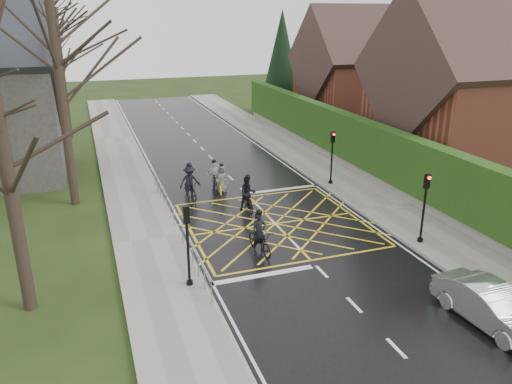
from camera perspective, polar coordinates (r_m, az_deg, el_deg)
ground at (r=23.89m, az=2.20°, el=-3.65°), size 120.00×120.00×0.00m
road at (r=23.89m, az=2.20°, el=-3.64°), size 9.00×80.00×0.01m
sidewalk_right at (r=26.50m, az=14.39°, el=-1.70°), size 3.00×80.00×0.15m
sidewalk_left at (r=22.54m, az=-12.22°, el=-5.38°), size 3.00×80.00×0.15m
stone_wall at (r=32.10m, az=11.26°, el=2.80°), size 0.50×38.00×0.70m
hedge at (r=31.65m, az=11.47°, el=5.83°), size 0.90×38.00×2.80m
house_near at (r=33.75m, az=24.01°, el=9.95°), size 11.80×9.80×11.30m
house_far at (r=44.97m, az=11.74°, el=12.75°), size 9.80×8.80×10.30m
conifer at (r=50.28m, az=2.95°, el=14.53°), size 4.60×4.60×10.00m
tree_near at (r=26.46m, az=-21.95°, el=14.98°), size 9.24×9.24×11.44m
tree_mid at (r=34.47m, az=-23.45°, el=16.77°), size 10.08×10.08×12.48m
tree_far at (r=42.48m, az=-21.63°, el=15.29°), size 8.40×8.40×10.40m
railing_south at (r=19.30m, az=-6.97°, el=-7.17°), size 0.05×5.04×1.03m
railing_north at (r=26.12m, az=-10.57°, el=-0.05°), size 0.05×6.04×1.03m
traffic_light_ne at (r=28.97m, az=8.66°, el=3.83°), size 0.24×0.31×3.21m
traffic_light_se at (r=22.28m, az=18.63°, el=-1.87°), size 0.24×0.31×3.21m
traffic_light_sw at (r=17.96m, az=-7.80°, el=-6.22°), size 0.24×0.31×3.21m
cyclist_rear at (r=20.90m, az=0.42°, el=-5.32°), size 0.93×2.03×1.90m
cyclist_back at (r=25.32m, az=-0.92°, el=-0.52°), size 0.89×1.92×1.88m
cyclist_mid at (r=27.20m, az=-7.53°, el=0.77°), size 1.23×2.09×1.98m
cyclist_front at (r=28.49m, az=-4.73°, el=1.58°), size 1.08×1.80×1.74m
cyclist_lead at (r=28.00m, az=-3.92°, el=1.14°), size 1.18×1.81×1.67m
car at (r=17.95m, az=25.26°, el=-11.70°), size 1.68×4.11×1.33m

